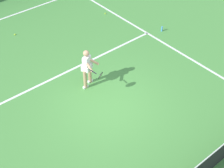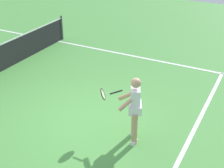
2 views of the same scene
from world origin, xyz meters
TOP-DOWN VIEW (x-y plane):
  - ground_plane at (0.00, 0.00)m, footprint 27.04×27.04m
  - service_line_marking at (0.00, -2.50)m, footprint 8.63×0.10m
  - sideline_right_marking at (4.31, 0.00)m, footprint 0.10×18.80m
  - tennis_player at (-0.11, -1.32)m, footprint 0.67×1.12m

SIDE VIEW (x-z plane):
  - ground_plane at x=0.00m, z-range 0.00..0.00m
  - service_line_marking at x=0.00m, z-range 0.00..0.01m
  - sideline_right_marking at x=4.31m, z-range 0.00..0.01m
  - tennis_player at x=-0.11m, z-range 0.07..1.62m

